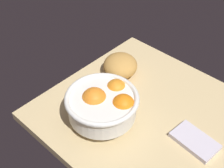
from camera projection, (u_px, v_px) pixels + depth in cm
name	position (u px, v px, depth cm)	size (l,w,h in cm)	color
ground_plane	(162.00, 125.00, 97.78)	(76.91, 61.15, 3.00)	#D1B680
fruit_bowl	(104.00, 104.00, 93.23)	(22.73, 22.73, 12.02)	white
bread_loaf	(120.00, 66.00, 111.92)	(13.23, 12.60, 7.74)	#C58F45
napkin_folded	(195.00, 141.00, 90.41)	(13.53, 8.13, 1.55)	silver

